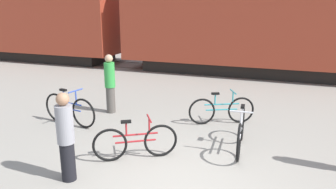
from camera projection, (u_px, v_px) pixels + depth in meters
name	position (u px, v px, depth m)	size (l,w,h in m)	color
ground_plane	(177.00, 186.00, 5.57)	(80.00, 80.00, 0.00)	gray
freight_train	(252.00, 13.00, 13.99)	(35.24, 3.16, 5.08)	black
rail_near	(246.00, 76.00, 14.03)	(47.24, 0.07, 0.01)	#4C4238
rail_far	(250.00, 70.00, 15.33)	(47.24, 0.07, 0.01)	#4C4238
bicycle_teal	(222.00, 110.00, 8.39)	(1.56, 0.82, 0.86)	black
bicycle_maroon	(136.00, 142.00, 6.46)	(1.45, 0.96, 0.85)	black
bicycle_blue	(69.00, 110.00, 8.32)	(1.71, 0.46, 0.95)	black
bicycle_silver	(241.00, 132.00, 6.87)	(0.46, 1.84, 0.95)	black
person_in_green	(110.00, 83.00, 9.14)	(0.29, 0.29, 1.66)	#514C47
person_in_grey	(66.00, 137.00, 5.56)	(0.29, 0.29, 1.59)	black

